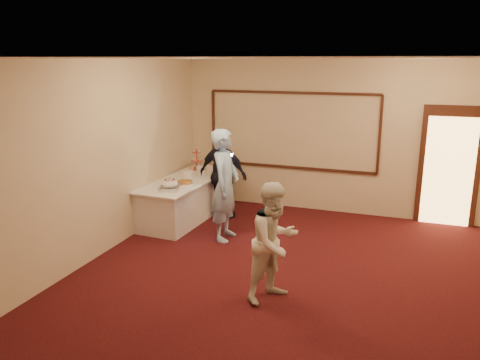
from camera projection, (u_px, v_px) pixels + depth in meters
name	position (u px, v px, depth m)	size (l,w,h in m)	color
floor	(285.00, 287.00, 6.33)	(7.00, 7.00, 0.00)	black
room_walls	(289.00, 139.00, 5.82)	(6.04, 7.04, 3.02)	beige
wall_molding	(292.00, 131.00, 9.35)	(3.45, 0.04, 1.55)	black
doorway	(449.00, 167.00, 8.49)	(1.05, 0.07, 2.20)	black
buffet_table	(187.00, 198.00, 9.02)	(1.07, 2.51, 0.77)	white
pavlova_tray	(170.00, 185.00, 8.18)	(0.46, 0.51, 0.18)	#A9ADB0
cupcake_stand	(197.00, 161.00, 9.67)	(0.33, 0.33, 0.48)	#CF4744
plate_stack_a	(188.00, 174.00, 8.95)	(0.19, 0.19, 0.15)	white
plate_stack_b	(202.00, 171.00, 9.20)	(0.21, 0.21, 0.17)	white
tart	(185.00, 182.00, 8.55)	(0.31, 0.31, 0.06)	white
man	(225.00, 185.00, 7.80)	(0.69, 0.45, 1.89)	#99C4F3
woman	(275.00, 242.00, 5.85)	(0.75, 0.58, 1.54)	white
guest	(223.00, 175.00, 8.86)	(1.01, 0.42, 1.73)	black
camera_flash	(231.00, 155.00, 8.60)	(0.07, 0.04, 0.05)	white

